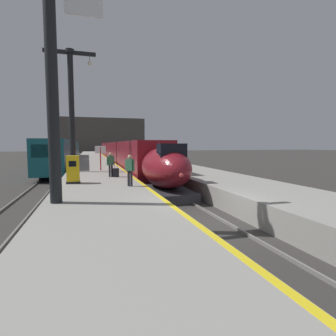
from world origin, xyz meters
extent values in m
plane|color=#33302D|center=(0.00, 0.00, 0.00)|extent=(260.00, 260.00, 0.00)
cube|color=gray|center=(-4.05, 24.75, 0.53)|extent=(4.80, 110.00, 1.05)
cube|color=gray|center=(4.05, 24.75, 0.53)|extent=(4.80, 110.00, 1.05)
cube|color=yellow|center=(-1.77, 24.75, 1.05)|extent=(0.20, 107.80, 0.01)
cube|color=slate|center=(-0.75, 27.50, 0.06)|extent=(0.08, 110.00, 0.12)
cube|color=slate|center=(0.75, 27.50, 0.06)|extent=(0.08, 110.00, 0.12)
cube|color=slate|center=(-8.85, 27.50, 0.06)|extent=(0.08, 110.00, 0.12)
cube|color=slate|center=(-7.35, 27.50, 0.06)|extent=(0.08, 110.00, 0.12)
ellipsoid|color=maroon|center=(0.00, 6.48, 1.83)|extent=(2.78, 6.26, 2.56)
cube|color=#28282D|center=(0.00, 6.16, 0.28)|extent=(2.46, 5.32, 0.55)
cube|color=black|center=(0.00, 5.07, 2.90)|extent=(1.59, 1.00, 0.90)
sphere|color=#F24C4C|center=(0.00, 3.43, 1.68)|extent=(0.28, 0.28, 0.28)
cube|color=maroon|center=(0.00, 15.35, 2.08)|extent=(2.90, 14.00, 3.05)
cube|color=black|center=(-1.42, 15.35, 2.62)|extent=(0.04, 11.90, 0.80)
cube|color=black|center=(1.42, 15.35, 2.62)|extent=(0.04, 11.90, 0.80)
cube|color=silver|center=(0.00, 15.35, 0.80)|extent=(2.92, 13.30, 0.24)
cube|color=black|center=(0.00, 10.87, 0.28)|extent=(2.03, 2.20, 0.56)
cube|color=black|center=(0.00, 19.83, 0.28)|extent=(2.03, 2.20, 0.56)
cube|color=maroon|center=(0.00, 31.95, 2.08)|extent=(2.90, 18.00, 3.05)
cube|color=black|center=(-1.42, 31.95, 2.62)|extent=(0.04, 15.84, 0.80)
cube|color=black|center=(1.42, 31.95, 2.62)|extent=(0.04, 15.84, 0.80)
cube|color=black|center=(0.00, 25.83, 0.28)|extent=(2.03, 2.20, 0.56)
cube|color=black|center=(0.00, 38.07, 0.28)|extent=(2.03, 2.20, 0.56)
cube|color=maroon|center=(0.00, 50.55, 2.08)|extent=(2.90, 18.00, 3.05)
cube|color=black|center=(-1.42, 50.55, 2.62)|extent=(0.04, 15.84, 0.80)
cube|color=black|center=(1.42, 50.55, 2.62)|extent=(0.04, 15.84, 0.80)
cube|color=black|center=(0.00, 44.43, 0.28)|extent=(2.03, 2.20, 0.56)
cube|color=black|center=(0.00, 56.67, 0.28)|extent=(2.03, 2.20, 0.56)
cube|color=#145660|center=(-8.10, 23.51, 2.15)|extent=(2.85, 18.00, 3.30)
cube|color=black|center=(-8.10, 14.55, 2.75)|extent=(2.28, 0.08, 1.10)
cube|color=black|center=(-9.49, 23.51, 2.65)|extent=(0.04, 15.30, 0.90)
cube|color=black|center=(-6.71, 23.51, 2.65)|extent=(0.04, 15.30, 0.90)
cube|color=black|center=(-8.10, 17.75, 0.26)|extent=(2.00, 2.00, 0.52)
cube|color=black|center=(-8.10, 29.27, 0.26)|extent=(2.00, 2.00, 0.52)
cube|color=#145660|center=(-8.10, 42.11, 2.15)|extent=(2.85, 18.00, 3.30)
cylinder|color=black|center=(-5.90, 1.10, 5.60)|extent=(0.44, 0.44, 9.11)
cube|color=silver|center=(-4.70, 1.10, 8.61)|extent=(1.40, 0.08, 1.00)
cylinder|color=black|center=(-5.90, 13.46, 5.95)|extent=(0.44, 0.44, 9.80)
cylinder|color=black|center=(-5.90, 13.46, 10.70)|extent=(0.68, 0.68, 0.30)
cube|color=black|center=(-5.90, 13.46, 10.60)|extent=(4.00, 0.24, 0.28)
cylinder|color=black|center=(-7.40, 13.46, 10.25)|extent=(0.03, 0.03, 0.60)
sphere|color=#EFEACC|center=(-7.40, 13.46, 9.90)|extent=(0.36, 0.36, 0.36)
cylinder|color=black|center=(-4.40, 13.46, 10.25)|extent=(0.03, 0.03, 0.60)
sphere|color=#EFEACC|center=(-4.40, 13.46, 9.90)|extent=(0.36, 0.36, 0.36)
cylinder|color=#23232D|center=(-3.30, 8.89, 1.48)|extent=(0.13, 0.13, 0.85)
cylinder|color=#23232D|center=(-3.14, 8.95, 1.48)|extent=(0.13, 0.13, 0.85)
cube|color=#336647|center=(-3.22, 8.92, 2.21)|extent=(0.43, 0.34, 0.62)
cylinder|color=#336647|center=(-3.45, 8.84, 2.16)|extent=(0.09, 0.09, 0.58)
cylinder|color=#336647|center=(-3.00, 9.00, 2.16)|extent=(0.09, 0.09, 0.58)
sphere|color=tan|center=(-3.22, 8.92, 2.63)|extent=(0.22, 0.22, 0.22)
cylinder|color=#23232D|center=(-2.63, 4.41, 1.48)|extent=(0.13, 0.13, 0.85)
cylinder|color=#23232D|center=(-2.50, 4.30, 1.48)|extent=(0.13, 0.13, 0.85)
cube|color=#336647|center=(-2.57, 4.35, 2.21)|extent=(0.43, 0.41, 0.62)
cylinder|color=#336647|center=(-2.75, 4.51, 2.16)|extent=(0.09, 0.09, 0.58)
cylinder|color=#336647|center=(-2.38, 4.19, 2.16)|extent=(0.09, 0.09, 0.58)
sphere|color=tan|center=(-2.57, 4.35, 2.63)|extent=(0.22, 0.22, 0.22)
cube|color=black|center=(-2.88, 8.76, 1.35)|extent=(0.40, 0.22, 0.60)
cylinder|color=#262628|center=(-2.98, 8.76, 1.83)|extent=(0.02, 0.02, 0.36)
cylinder|color=#262628|center=(-2.78, 8.76, 1.83)|extent=(0.02, 0.02, 0.36)
cube|color=#262628|center=(-2.88, 8.76, 2.02)|extent=(0.22, 0.03, 0.02)
cube|color=yellow|center=(-5.55, 6.41, 1.85)|extent=(0.70, 0.56, 1.60)
cube|color=black|center=(-5.55, 6.12, 2.20)|extent=(0.40, 0.02, 0.32)
cube|color=black|center=(-5.55, 6.41, 1.11)|extent=(0.76, 0.62, 0.12)
cylinder|color=maroon|center=(-3.69, 13.88, 2.05)|extent=(0.10, 0.10, 2.00)
cube|color=white|center=(-3.69, 13.88, 2.85)|extent=(0.90, 0.06, 0.64)
cube|color=#4C4742|center=(0.00, 102.00, 7.00)|extent=(36.00, 2.00, 14.00)
camera|label=1|loc=(-4.65, -9.88, 3.29)|focal=28.62mm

